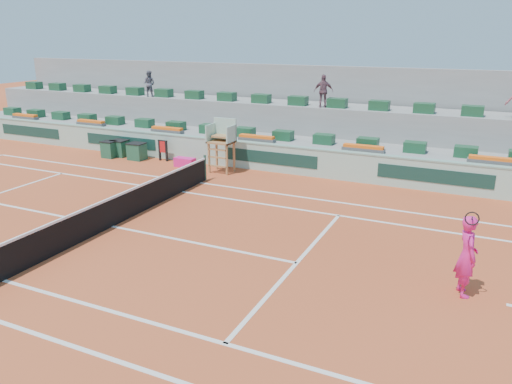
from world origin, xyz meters
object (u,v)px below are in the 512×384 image
(player_bag, at_px, (185,162))
(drink_cooler_a, at_px, (137,151))
(umpire_chair, at_px, (222,138))
(tennis_player, at_px, (467,256))

(player_bag, bearing_deg, drink_cooler_a, 176.07)
(player_bag, height_order, umpire_chair, umpire_chair)
(drink_cooler_a, xyz_separation_m, tennis_player, (15.54, -7.54, 0.59))
(player_bag, distance_m, umpire_chair, 2.40)
(player_bag, xyz_separation_m, drink_cooler_a, (-2.93, 0.20, 0.20))
(player_bag, xyz_separation_m, umpire_chair, (2.01, 0.05, 1.32))
(umpire_chair, bearing_deg, tennis_player, -34.84)
(umpire_chair, xyz_separation_m, drink_cooler_a, (-4.93, 0.15, -1.12))
(player_bag, relative_size, drink_cooler_a, 1.18)
(player_bag, xyz_separation_m, tennis_player, (12.61, -7.34, 0.79))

